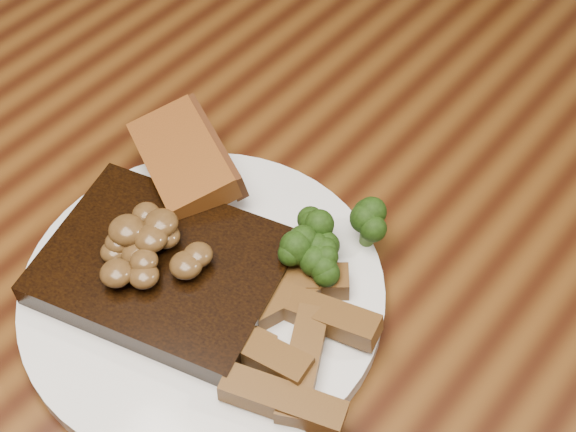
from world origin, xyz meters
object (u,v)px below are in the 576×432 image
(dining_table, at_px, (274,310))
(potato_wedges, at_px, (283,334))
(steak, at_px, (164,269))
(garlic_bread, at_px, (185,176))
(plate, at_px, (203,295))
(chair_far, at_px, (453,56))

(dining_table, xyz_separation_m, potato_wedges, (0.06, -0.06, 0.12))
(steak, distance_m, potato_wedges, 0.10)
(dining_table, bearing_deg, garlic_bread, -177.13)
(plate, distance_m, steak, 0.03)
(dining_table, height_order, garlic_bread, garlic_bread)
(chair_far, bearing_deg, dining_table, 126.65)
(dining_table, height_order, potato_wedges, potato_wedges)
(dining_table, bearing_deg, potato_wedges, -44.65)
(steak, relative_size, garlic_bread, 1.66)
(chair_far, bearing_deg, plate, 124.62)
(dining_table, bearing_deg, plate, -95.70)
(potato_wedges, bearing_deg, steak, -172.21)
(dining_table, relative_size, garlic_bread, 16.17)
(plate, relative_size, potato_wedges, 2.49)
(dining_table, relative_size, potato_wedges, 15.28)
(chair_far, height_order, garlic_bread, chair_far)
(dining_table, height_order, steak, steak)
(dining_table, relative_size, steak, 9.71)
(steak, bearing_deg, garlic_bread, 109.04)
(potato_wedges, bearing_deg, chair_far, 108.99)
(steak, height_order, garlic_bread, steak)
(dining_table, relative_size, plate, 6.14)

